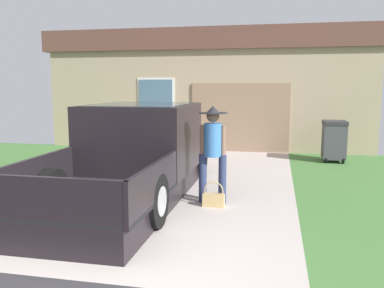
# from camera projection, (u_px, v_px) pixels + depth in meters

# --- Properties ---
(pickup_truck) EXTENTS (2.09, 5.59, 1.71)m
(pickup_truck) POSITION_uv_depth(u_px,v_px,m) (141.00, 153.00, 7.79)
(pickup_truck) COLOR black
(pickup_truck) RESTS_ON ground
(person_with_hat) EXTENTS (0.50, 0.50, 1.71)m
(person_with_hat) POSITION_uv_depth(u_px,v_px,m) (213.00, 146.00, 7.03)
(person_with_hat) COLOR navy
(person_with_hat) RESTS_ON ground
(handbag) EXTENTS (0.37, 0.15, 0.44)m
(handbag) POSITION_uv_depth(u_px,v_px,m) (214.00, 199.00, 6.91)
(handbag) COLOR tan
(handbag) RESTS_ON ground
(house_with_garage) EXTENTS (10.89, 6.66, 3.84)m
(house_with_garage) POSITION_uv_depth(u_px,v_px,m) (218.00, 88.00, 15.77)
(house_with_garage) COLOR tan
(house_with_garage) RESTS_ON ground
(wheeled_trash_bin) EXTENTS (0.60, 0.72, 1.11)m
(wheeled_trash_bin) POSITION_uv_depth(u_px,v_px,m) (334.00, 140.00, 10.92)
(wheeled_trash_bin) COLOR #424247
(wheeled_trash_bin) RESTS_ON ground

